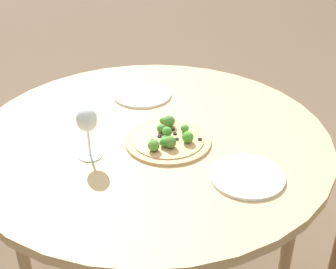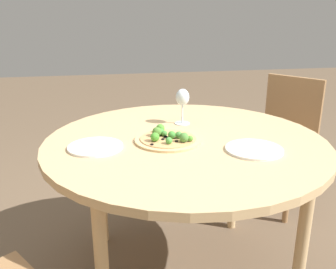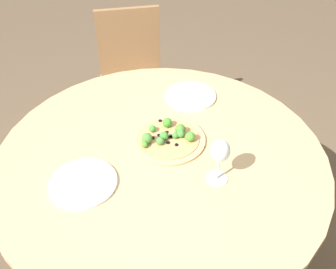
{
  "view_description": "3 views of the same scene",
  "coord_description": "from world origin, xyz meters",
  "px_view_note": "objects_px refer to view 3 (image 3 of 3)",
  "views": [
    {
      "loc": [
        0.93,
        1.04,
        1.57
      ],
      "look_at": [
        -0.01,
        0.08,
        0.76
      ],
      "focal_mm": 50.0,
      "sensor_mm": 36.0,
      "label": 1
    },
    {
      "loc": [
        -1.51,
        0.34,
        1.28
      ],
      "look_at": [
        -0.01,
        0.08,
        0.76
      ],
      "focal_mm": 40.0,
      "sensor_mm": 36.0,
      "label": 2
    },
    {
      "loc": [
        0.44,
        -0.91,
        1.7
      ],
      "look_at": [
        -0.01,
        0.08,
        0.76
      ],
      "focal_mm": 40.0,
      "sensor_mm": 36.0,
      "label": 3
    }
  ],
  "objects_px": {
    "wine_glass": "(220,153)",
    "plate_near": "(190,96)",
    "chair_2": "(133,78)",
    "pizza": "(168,138)",
    "plate_far": "(83,183)"
  },
  "relations": [
    {
      "from": "chair_2",
      "to": "plate_far",
      "type": "relative_size",
      "value": 3.64
    },
    {
      "from": "pizza",
      "to": "plate_near",
      "type": "distance_m",
      "value": 0.31
    },
    {
      "from": "wine_glass",
      "to": "plate_near",
      "type": "relative_size",
      "value": 0.77
    },
    {
      "from": "wine_glass",
      "to": "plate_near",
      "type": "height_order",
      "value": "wine_glass"
    },
    {
      "from": "wine_glass",
      "to": "plate_far",
      "type": "height_order",
      "value": "wine_glass"
    },
    {
      "from": "chair_2",
      "to": "plate_near",
      "type": "distance_m",
      "value": 0.73
    },
    {
      "from": "chair_2",
      "to": "pizza",
      "type": "xyz_separation_m",
      "value": [
        0.57,
        -0.72,
        0.29
      ]
    },
    {
      "from": "wine_glass",
      "to": "plate_near",
      "type": "xyz_separation_m",
      "value": [
        -0.27,
        0.42,
        -0.12
      ]
    },
    {
      "from": "wine_glass",
      "to": "plate_far",
      "type": "distance_m",
      "value": 0.48
    },
    {
      "from": "plate_near",
      "to": "plate_far",
      "type": "height_order",
      "value": "same"
    },
    {
      "from": "wine_glass",
      "to": "chair_2",
      "type": "bearing_deg",
      "value": 133.85
    },
    {
      "from": "plate_far",
      "to": "pizza",
      "type": "bearing_deg",
      "value": 62.31
    },
    {
      "from": "plate_near",
      "to": "plate_far",
      "type": "relative_size",
      "value": 0.98
    },
    {
      "from": "plate_near",
      "to": "plate_far",
      "type": "distance_m",
      "value": 0.65
    },
    {
      "from": "chair_2",
      "to": "wine_glass",
      "type": "bearing_deg",
      "value": -81.64
    }
  ]
}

